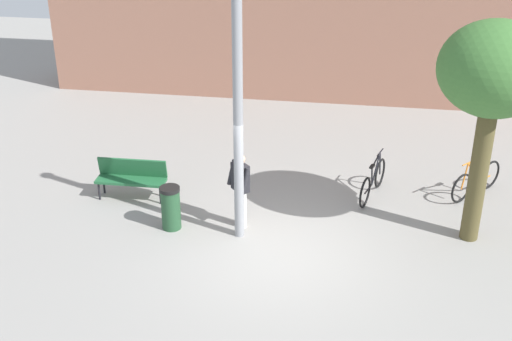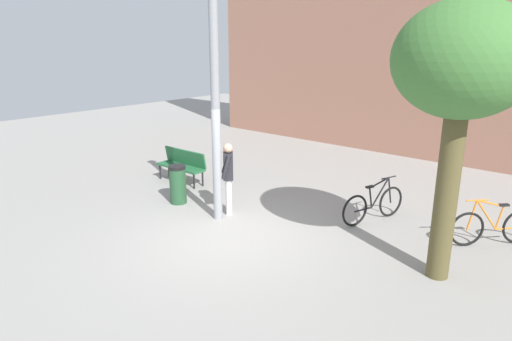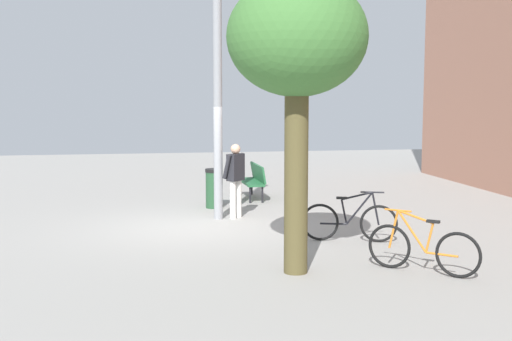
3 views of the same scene
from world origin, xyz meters
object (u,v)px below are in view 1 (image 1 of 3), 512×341
(plaza_tree, at_px, (495,74))
(bicycle_black, at_px, (373,181))
(lamppost, at_px, (238,112))
(park_bench, at_px, (132,175))
(bicycle_orange, at_px, (476,180))
(trash_bin, at_px, (171,208))
(person_by_lamppost, at_px, (240,185))

(plaza_tree, bearing_deg, bicycle_black, 142.53)
(lamppost, bearing_deg, park_bench, 154.82)
(lamppost, xyz_separation_m, bicycle_orange, (5.07, 2.59, -2.36))
(bicycle_black, bearing_deg, trash_bin, -153.42)
(lamppost, bearing_deg, bicycle_orange, 27.03)
(plaza_tree, bearing_deg, park_bench, 175.09)
(lamppost, xyz_separation_m, trash_bin, (-1.48, 0.07, -2.26))
(bicycle_orange, bearing_deg, park_bench, -170.52)
(person_by_lamppost, distance_m, plaza_tree, 5.42)
(person_by_lamppost, bearing_deg, trash_bin, -167.21)
(trash_bin, bearing_deg, person_by_lamppost, 12.79)
(lamppost, distance_m, park_bench, 3.74)
(park_bench, bearing_deg, person_by_lamppost, -18.34)
(lamppost, height_order, trash_bin, lamppost)
(lamppost, distance_m, bicycle_black, 4.21)
(person_by_lamppost, distance_m, park_bench, 2.86)
(trash_bin, bearing_deg, lamppost, -2.71)
(plaza_tree, bearing_deg, person_by_lamppost, -176.99)
(park_bench, distance_m, trash_bin, 1.75)
(lamppost, distance_m, trash_bin, 2.70)
(bicycle_orange, distance_m, trash_bin, 7.02)
(park_bench, height_order, bicycle_orange, bicycle_orange)
(park_bench, relative_size, bicycle_black, 0.93)
(lamppost, height_order, bicycle_black, lamppost)
(park_bench, bearing_deg, plaza_tree, -4.91)
(bicycle_black, relative_size, trash_bin, 1.81)
(lamppost, relative_size, bicycle_black, 3.00)
(lamppost, relative_size, bicycle_orange, 3.82)
(park_bench, xyz_separation_m, bicycle_black, (5.46, 0.89, -0.16))
(bicycle_orange, relative_size, trash_bin, 1.42)
(bicycle_black, bearing_deg, lamppost, -141.43)
(plaza_tree, height_order, bicycle_orange, plaza_tree)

